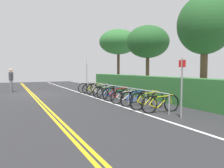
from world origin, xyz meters
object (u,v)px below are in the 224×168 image
at_px(bicycle_5, 119,94).
at_px(pedestrian, 11,79).
at_px(bicycle_4, 111,93).
at_px(sign_post_near, 87,73).
at_px(bicycle_7, 135,98).
at_px(bicycle_1, 95,89).
at_px(sign_post_far, 182,82).
at_px(bicycle_0, 89,88).
at_px(tree_far_right, 205,26).
at_px(tree_mid, 148,42).
at_px(bicycle_2, 100,90).
at_px(tree_near_left, 118,42).
at_px(bicycle_6, 126,97).
at_px(bicycle_8, 148,100).
at_px(bike_rack, 115,89).
at_px(bicycle_9, 161,104).
at_px(bicycle_3, 105,92).

bearing_deg(bicycle_5, pedestrian, -145.15).
relative_size(bicycle_4, sign_post_near, 0.67).
xyz_separation_m(bicycle_7, pedestrian, (-9.31, -5.12, 0.66)).
height_order(bicycle_1, sign_post_far, sign_post_far).
bearing_deg(bicycle_0, tree_far_right, 26.67).
bearing_deg(tree_mid, bicycle_5, -57.86).
relative_size(bicycle_2, bicycle_4, 1.11).
height_order(bicycle_5, tree_near_left, tree_near_left).
distance_m(bicycle_4, bicycle_5, 0.77).
distance_m(bicycle_4, sign_post_far, 5.73).
xyz_separation_m(bicycle_2, bicycle_6, (3.71, -0.13, -0.05)).
bearing_deg(sign_post_near, bicycle_8, -1.28).
bearing_deg(bicycle_1, bicycle_0, -174.38).
bearing_deg(bicycle_0, pedestrian, -120.61).
bearing_deg(bicycle_1, bicycle_6, -1.07).
xyz_separation_m(bicycle_0, tree_mid, (2.45, 3.31, 3.15)).
bearing_deg(tree_near_left, sign_post_near, -63.44).
relative_size(bike_rack, sign_post_far, 4.51).
relative_size(bicycle_4, sign_post_far, 0.78).
xyz_separation_m(bicycle_1, tree_near_left, (-4.12, 3.81, 3.79)).
xyz_separation_m(sign_post_near, tree_near_left, (-1.82, 3.64, 2.71)).
xyz_separation_m(bicycle_6, tree_near_left, (-8.64, 3.90, 3.84)).
bearing_deg(tree_far_right, tree_near_left, 177.95).
xyz_separation_m(bicycle_2, pedestrian, (-4.76, -5.21, 0.64)).
height_order(pedestrian, tree_near_left, tree_near_left).
distance_m(bicycle_1, bicycle_8, 6.35).
relative_size(bicycle_9, sign_post_near, 0.72).
bearing_deg(tree_mid, bicycle_8, -33.68).
distance_m(bicycle_0, bicycle_9, 8.15).
height_order(bicycle_0, tree_mid, tree_mid).
height_order(bike_rack, tree_far_right, tree_far_right).
height_order(bicycle_9, tree_near_left, tree_near_left).
distance_m(bike_rack, bicycle_8, 3.24).
distance_m(bicycle_0, bicycle_2, 1.77).
relative_size(bike_rack, pedestrian, 5.33).
bearing_deg(tree_mid, bicycle_1, -114.91).
height_order(tree_mid, tree_far_right, tree_far_right).
bearing_deg(bicycle_4, bicycle_8, 0.99).
height_order(pedestrian, sign_post_far, sign_post_far).
bearing_deg(bicycle_8, bicycle_9, 2.87).
xyz_separation_m(bike_rack, bicycle_8, (3.24, -0.03, -0.24)).
height_order(bicycle_3, tree_near_left, tree_near_left).
relative_size(bicycle_4, bicycle_5, 0.90).
xyz_separation_m(bicycle_1, bicycle_6, (4.51, -0.08, -0.05)).
height_order(bicycle_2, bicycle_5, bicycle_2).
bearing_deg(bicycle_1, bike_rack, 0.24).
bearing_deg(tree_mid, bicycle_2, -102.31).
bearing_deg(bicycle_0, tree_near_left, 129.01).
relative_size(bicycle_5, sign_post_near, 0.74).
height_order(bike_rack, bicycle_9, bike_rack).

